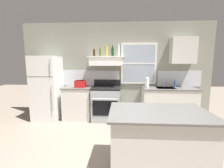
% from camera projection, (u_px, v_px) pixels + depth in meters
% --- Properties ---
extents(ground_plane, '(16.00, 16.00, 0.00)m').
position_uv_depth(ground_plane, '(110.00, 162.00, 2.47)').
color(ground_plane, gray).
extents(back_wall, '(5.40, 0.11, 2.70)m').
position_uv_depth(back_wall, '(117.00, 70.00, 4.47)').
color(back_wall, gray).
rests_on(back_wall, ground_plane).
extents(refrigerator, '(0.70, 0.72, 1.76)m').
position_uv_depth(refrigerator, '(47.00, 88.00, 4.28)').
color(refrigerator, white).
rests_on(refrigerator, ground_plane).
extents(counter_left_of_stove, '(0.79, 0.63, 0.91)m').
position_uv_depth(counter_left_of_stove, '(78.00, 103.00, 4.34)').
color(counter_left_of_stove, silver).
rests_on(counter_left_of_stove, ground_plane).
extents(toaster, '(0.30, 0.20, 0.19)m').
position_uv_depth(toaster, '(80.00, 84.00, 4.19)').
color(toaster, red).
rests_on(toaster, counter_left_of_stove).
extents(stove_range, '(0.76, 0.69, 1.09)m').
position_uv_depth(stove_range, '(106.00, 103.00, 4.26)').
color(stove_range, '#9EA0A5').
rests_on(stove_range, ground_plane).
extents(range_hood_shelf, '(0.96, 0.52, 0.24)m').
position_uv_depth(range_hood_shelf, '(106.00, 61.00, 4.18)').
color(range_hood_shelf, white).
extents(bottle_brown_stout, '(0.06, 0.06, 0.21)m').
position_uv_depth(bottle_brown_stout, '(94.00, 53.00, 4.14)').
color(bottle_brown_stout, '#381E0F').
rests_on(bottle_brown_stout, range_hood_shelf).
extents(bottle_olive_oil_square, '(0.06, 0.06, 0.25)m').
position_uv_depth(bottle_olive_oil_square, '(100.00, 53.00, 4.17)').
color(bottle_olive_oil_square, '#4C601E').
rests_on(bottle_olive_oil_square, range_hood_shelf).
extents(bottle_champagne_gold_foil, '(0.08, 0.08, 0.33)m').
position_uv_depth(bottle_champagne_gold_foil, '(106.00, 51.00, 4.12)').
color(bottle_champagne_gold_foil, '#B29333').
rests_on(bottle_champagne_gold_foil, range_hood_shelf).
extents(bottle_dark_green_wine, '(0.07, 0.07, 0.30)m').
position_uv_depth(bottle_dark_green_wine, '(113.00, 52.00, 4.20)').
color(bottle_dark_green_wine, '#143819').
rests_on(bottle_dark_green_wine, range_hood_shelf).
extents(bottle_clear_tall, '(0.06, 0.06, 0.34)m').
position_uv_depth(bottle_clear_tall, '(119.00, 51.00, 4.08)').
color(bottle_clear_tall, silver).
rests_on(bottle_clear_tall, range_hood_shelf).
extents(counter_right_with_sink, '(1.43, 0.63, 0.91)m').
position_uv_depth(counter_right_with_sink, '(168.00, 104.00, 4.19)').
color(counter_right_with_sink, silver).
rests_on(counter_right_with_sink, ground_plane).
extents(sink_faucet, '(0.03, 0.17, 0.28)m').
position_uv_depth(sink_faucet, '(165.00, 81.00, 4.20)').
color(sink_faucet, silver).
rests_on(sink_faucet, counter_right_with_sink).
extents(paper_towel_roll, '(0.11, 0.11, 0.27)m').
position_uv_depth(paper_towel_roll, '(147.00, 83.00, 4.14)').
color(paper_towel_roll, white).
rests_on(paper_towel_roll, counter_right_with_sink).
extents(dish_soap_bottle, '(0.06, 0.06, 0.18)m').
position_uv_depth(dish_soap_bottle, '(175.00, 84.00, 4.20)').
color(dish_soap_bottle, blue).
rests_on(dish_soap_bottle, counter_right_with_sink).
extents(kitchen_island, '(1.40, 0.90, 0.91)m').
position_uv_depth(kitchen_island, '(158.00, 141.00, 2.23)').
color(kitchen_island, silver).
rests_on(kitchen_island, ground_plane).
extents(upper_cabinet_right, '(0.64, 0.32, 0.70)m').
position_uv_depth(upper_cabinet_right, '(183.00, 51.00, 4.10)').
color(upper_cabinet_right, silver).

